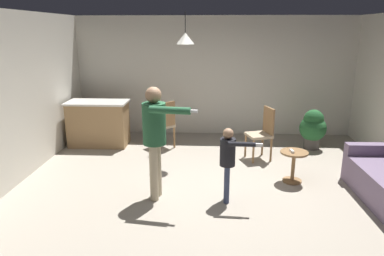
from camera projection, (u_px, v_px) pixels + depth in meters
The scene contains 12 objects.
ground at pixel (215, 191), 5.42m from camera, with size 7.68×7.68×0.00m, color #9E9384.
wall_back at pixel (214, 77), 8.13m from camera, with size 6.40×0.10×2.70m, color silver.
wall_left at pixel (0, 103), 5.21m from camera, with size 0.10×6.40×2.70m, color silver.
kitchen_counter at pixel (99, 123), 7.47m from camera, with size 1.26×0.66×0.95m.
side_table_by_couch at pixel (293, 163), 5.68m from camera, with size 0.44×0.44×0.52m.
person_adult at pixel (155, 131), 4.95m from camera, with size 0.79×0.55×1.65m.
person_child at pixel (228, 157), 4.94m from camera, with size 0.57×0.34×1.10m.
dining_chair_by_counter at pixel (262, 131), 6.65m from camera, with size 0.53×0.53×1.00m.
dining_chair_near_wall at pixel (164, 123), 7.24m from camera, with size 0.59×0.59×1.00m.
potted_plant_corner at pixel (313, 127), 7.25m from camera, with size 0.54×0.54×0.83m.
spare_remote_on_table at pixel (292, 151), 5.60m from camera, with size 0.04×0.13×0.04m, color white.
ceiling_light_pendant at pixel (185, 38), 6.18m from camera, with size 0.32×0.32×0.55m.
Camera 1 is at (-0.09, -4.96, 2.41)m, focal length 32.99 mm.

